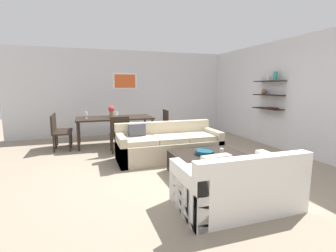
{
  "coord_description": "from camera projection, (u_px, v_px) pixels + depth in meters",
  "views": [
    {
      "loc": [
        -1.63,
        -4.68,
        1.57
      ],
      "look_at": [
        -0.0,
        0.2,
        0.75
      ],
      "focal_mm": 26.67,
      "sensor_mm": 36.0,
      "label": 1
    }
  ],
  "objects": [
    {
      "name": "ground_plane",
      "position": [
        171.0,
        163.0,
        5.14
      ],
      "size": [
        18.0,
        18.0,
        0.0
      ],
      "primitive_type": "plane",
      "color": "gray"
    },
    {
      "name": "back_wall_unit",
      "position": [
        145.0,
        93.0,
        8.33
      ],
      "size": [
        8.4,
        0.09,
        2.7
      ],
      "color": "silver",
      "rests_on": "ground"
    },
    {
      "name": "right_wall_shelf_unit",
      "position": [
        274.0,
        95.0,
        6.44
      ],
      "size": [
        0.34,
        8.2,
        2.7
      ],
      "color": "silver",
      "rests_on": "ground"
    },
    {
      "name": "sofa_beige",
      "position": [
        168.0,
        146.0,
        5.42
      ],
      "size": [
        2.21,
        0.9,
        0.78
      ],
      "color": "beige",
      "rests_on": "ground"
    },
    {
      "name": "loveseat_white",
      "position": [
        237.0,
        186.0,
        3.24
      ],
      "size": [
        1.54,
        0.9,
        0.78
      ],
      "color": "white",
      "rests_on": "ground"
    },
    {
      "name": "coffee_table",
      "position": [
        210.0,
        164.0,
        4.46
      ],
      "size": [
        1.28,
        1.0,
        0.38
      ],
      "color": "black",
      "rests_on": "ground"
    },
    {
      "name": "decorative_bowl",
      "position": [
        205.0,
        152.0,
        4.42
      ],
      "size": [
        0.34,
        0.34,
        0.07
      ],
      "color": "navy",
      "rests_on": "coffee_table"
    },
    {
      "name": "candle_jar",
      "position": [
        222.0,
        151.0,
        4.49
      ],
      "size": [
        0.07,
        0.07,
        0.09
      ],
      "primitive_type": "cylinder",
      "color": "silver",
      "rests_on": "coffee_table"
    },
    {
      "name": "dining_table",
      "position": [
        115.0,
        120.0,
        6.7
      ],
      "size": [
        1.99,
        0.99,
        0.75
      ],
      "color": "black",
      "rests_on": "ground"
    },
    {
      "name": "dining_chair_foot",
      "position": [
        119.0,
        132.0,
        5.89
      ],
      "size": [
        0.44,
        0.44,
        0.88
      ],
      "color": "black",
      "rests_on": "ground"
    },
    {
      "name": "dining_chair_left_far",
      "position": [
        60.0,
        128.0,
        6.5
      ],
      "size": [
        0.44,
        0.44,
        0.88
      ],
      "color": "black",
      "rests_on": "ground"
    },
    {
      "name": "dining_chair_right_far",
      "position": [
        162.0,
        123.0,
        7.38
      ],
      "size": [
        0.44,
        0.44,
        0.88
      ],
      "color": "black",
      "rests_on": "ground"
    },
    {
      "name": "dining_chair_left_near",
      "position": [
        58.0,
        130.0,
        6.09
      ],
      "size": [
        0.44,
        0.44,
        0.88
      ],
      "color": "black",
      "rests_on": "ground"
    },
    {
      "name": "wine_glass_left_far",
      "position": [
        86.0,
        113.0,
        6.56
      ],
      "size": [
        0.07,
        0.07,
        0.16
      ],
      "color": "silver",
      "rests_on": "dining_table"
    },
    {
      "name": "wine_glass_foot",
      "position": [
        116.0,
        114.0,
        6.26
      ],
      "size": [
        0.08,
        0.08,
        0.19
      ],
      "color": "silver",
      "rests_on": "dining_table"
    },
    {
      "name": "wine_glass_left_near",
      "position": [
        86.0,
        114.0,
        6.33
      ],
      "size": [
        0.07,
        0.07,
        0.17
      ],
      "color": "silver",
      "rests_on": "dining_table"
    },
    {
      "name": "centerpiece_vase",
      "position": [
        111.0,
        111.0,
        6.65
      ],
      "size": [
        0.16,
        0.16,
        0.3
      ],
      "color": "olive",
      "rests_on": "dining_table"
    }
  ]
}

